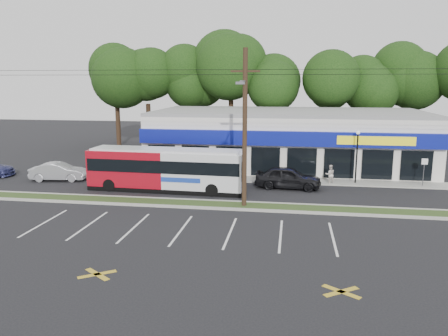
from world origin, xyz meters
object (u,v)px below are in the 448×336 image
Objects in this scene: car_dark at (288,177)px; sign_post at (424,167)px; lamp_post at (357,151)px; car_silver at (59,172)px; pedestrian_a at (238,177)px; utility_pole at (242,123)px; pedestrian_b at (330,174)px; metrobus at (166,169)px.

sign_post is at bearing -74.32° from car_dark.
lamp_post is 24.08m from car_silver.
pedestrian_a reaches higher than car_silver.
car_dark reaches higher than car_silver.
car_silver is (-23.88, -2.45, -1.94)m from lamp_post.
car_dark is (-10.27, -2.03, -0.71)m from sign_post.
utility_pole reaches higher than pedestrian_b.
lamp_post is 0.95× the size of car_silver.
metrobus reaches higher than pedestrian_b.
car_dark is at bearing 62.69° from utility_pole.
car_silver is (-28.88, -2.23, -0.82)m from sign_post.
lamp_post is 2.43× the size of pedestrian_a.
pedestrian_b is at bearing -54.59° from car_dark.
lamp_post is at bearing 19.07° from metrobus.
utility_pole is at bearing -28.47° from metrobus.
lamp_post is 6.01m from car_dark.
pedestrian_a is (14.88, -0.35, 0.14)m from car_silver.
lamp_post is (8.17, 7.87, -2.74)m from utility_pole.
metrobus is (-6.02, 3.57, -3.75)m from utility_pole.
lamp_post is at bearing 43.95° from utility_pole.
utility_pole is 28.62× the size of pedestrian_a.
car_dark is (8.92, 2.04, -0.82)m from metrobus.
metrobus is at bearing 8.22° from pedestrian_b.
lamp_post reaches higher than pedestrian_b.
car_silver is 14.88m from pedestrian_a.
car_dark is 18.61m from car_silver.
pedestrian_b is (-7.00, -0.07, -0.78)m from sign_post.
utility_pole is 11.76× the size of lamp_post.
car_silver is at bearing 171.42° from metrobus.
pedestrian_b is (12.19, 4.00, -0.89)m from metrobus.
pedestrian_a is (-3.73, -0.54, 0.03)m from car_dark.
lamp_post is at bearing -163.87° from pedestrian_a.
sign_post is 0.45× the size of car_dark.
pedestrian_a is at bearing -100.14° from car_silver.
utility_pole reaches higher than sign_post.
pedestrian_b is at bearing 50.84° from utility_pole.
sign_post reaches higher than car_dark.
car_dark is 3.21× the size of pedestrian_b.
lamp_post reaches higher than car_dark.
metrobus is 2.37× the size of car_dark.
pedestrian_b is (7.00, 2.50, -0.10)m from pedestrian_a.
metrobus reaches higher than car_silver.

